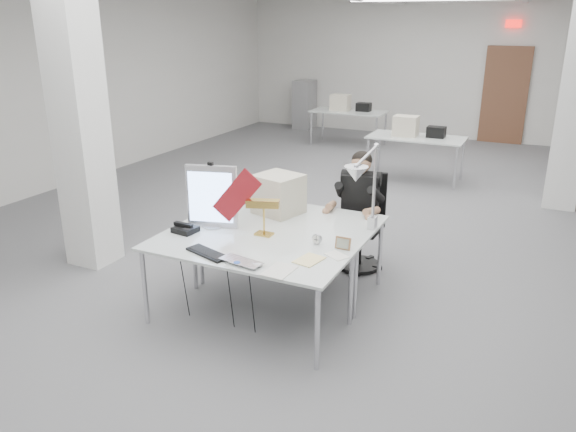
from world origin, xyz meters
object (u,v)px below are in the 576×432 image
(desk_main, at_px, (247,249))
(office_chair, at_px, (360,225))
(desk_phone, at_px, (185,229))
(laptop, at_px, (237,264))
(seated_person, at_px, (360,192))
(monitor, at_px, (212,197))
(bankers_lamp, at_px, (264,219))
(beige_monitor, at_px, (278,194))
(architect_lamp, at_px, (366,186))

(desk_main, height_order, office_chair, office_chair)
(office_chair, height_order, desk_phone, office_chair)
(laptop, bearing_deg, desk_main, 118.19)
(seated_person, xyz_separation_m, monitor, (-1.05, -1.25, 0.16))
(monitor, distance_m, bankers_lamp, 0.56)
(bankers_lamp, distance_m, beige_monitor, 0.64)
(office_chair, bearing_deg, bankers_lamp, -120.46)
(laptop, xyz_separation_m, desk_phone, (-0.82, 0.45, 0.01))
(office_chair, distance_m, desk_phone, 1.97)
(desk_main, xyz_separation_m, office_chair, (0.51, 1.61, -0.23))
(desk_main, bearing_deg, monitor, 149.93)
(desk_main, distance_m, laptop, 0.39)
(desk_phone, bearing_deg, architect_lamp, 27.67)
(bankers_lamp, relative_size, architect_lamp, 0.31)
(desk_main, height_order, beige_monitor, beige_monitor)
(bankers_lamp, xyz_separation_m, desk_phone, (-0.70, -0.25, -0.13))
(office_chair, xyz_separation_m, monitor, (-1.05, -1.30, 0.55))
(desk_phone, bearing_deg, monitor, 62.75)
(laptop, xyz_separation_m, bankers_lamp, (-0.12, 0.71, 0.14))
(monitor, relative_size, desk_phone, 2.94)
(office_chair, relative_size, bankers_lamp, 3.36)
(desk_main, height_order, monitor, monitor)
(desk_main, bearing_deg, laptop, -71.78)
(office_chair, xyz_separation_m, bankers_lamp, (-0.51, -1.28, 0.40))
(desk_main, xyz_separation_m, laptop, (0.12, -0.37, 0.03))
(office_chair, xyz_separation_m, desk_phone, (-1.21, -1.53, 0.27))
(desk_main, height_order, desk_phone, desk_phone)
(desk_main, height_order, bankers_lamp, bankers_lamp)
(bankers_lamp, xyz_separation_m, beige_monitor, (-0.16, 0.62, 0.05))
(seated_person, bearing_deg, laptop, -109.97)
(office_chair, distance_m, monitor, 1.76)
(laptop, relative_size, desk_phone, 1.81)
(desk_main, relative_size, seated_person, 1.88)
(office_chair, relative_size, beige_monitor, 2.41)
(desk_main, relative_size, office_chair, 1.76)
(monitor, bearing_deg, office_chair, 35.65)
(desk_main, relative_size, desk_phone, 8.75)
(monitor, distance_m, laptop, 1.00)
(office_chair, bearing_deg, laptop, -109.69)
(office_chair, bearing_deg, architect_lamp, -78.77)
(laptop, relative_size, architect_lamp, 0.38)
(monitor, height_order, architect_lamp, architect_lamp)
(seated_person, relative_size, bankers_lamp, 3.14)
(monitor, relative_size, bankers_lamp, 1.99)
(desk_main, distance_m, seated_person, 1.65)
(seated_person, bearing_deg, architect_lamp, -77.75)
(office_chair, xyz_separation_m, architect_lamp, (0.34, -0.94, 0.73))
(office_chair, bearing_deg, beige_monitor, -144.24)
(beige_monitor, bearing_deg, laptop, -62.51)
(monitor, xyz_separation_m, bankers_lamp, (0.54, 0.02, -0.15))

